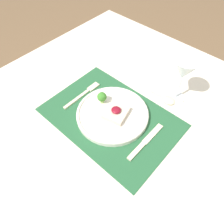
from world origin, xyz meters
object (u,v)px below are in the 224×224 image
at_px(fork, 84,93).
at_px(spoon, 165,98).
at_px(dinner_plate, 112,113).
at_px(knife, 143,144).
at_px(wine_glass_near, 184,71).

xyz_separation_m(fork, spoon, (0.26, 0.20, 0.00)).
bearing_deg(dinner_plate, knife, -7.56).
bearing_deg(knife, fork, 172.63).
distance_m(dinner_plate, wine_glass_near, 0.30).
relative_size(knife, spoon, 1.08).
xyz_separation_m(knife, wine_glass_near, (-0.04, 0.26, 0.13)).
height_order(fork, knife, knife).
relative_size(dinner_plate, fork, 1.46).
distance_m(fork, spoon, 0.33).
height_order(dinner_plate, fork, dinner_plate).
bearing_deg(dinner_plate, wine_glass_near, 61.83).
height_order(dinner_plate, spoon, dinner_plate).
distance_m(fork, wine_glass_near, 0.39).
relative_size(dinner_plate, spoon, 1.58).
bearing_deg(fork, wine_glass_near, 39.04).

